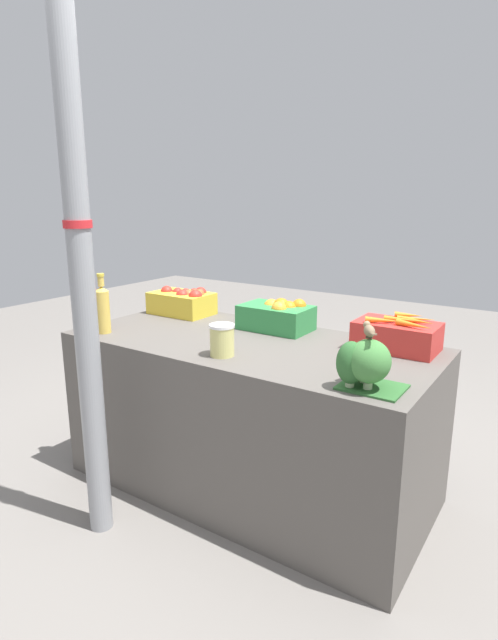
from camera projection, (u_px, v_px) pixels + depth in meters
name	position (u px, v px, depth m)	size (l,w,h in m)	color
ground_plane	(249.00, 484.00, 2.53)	(10.00, 10.00, 0.00)	slate
market_table	(249.00, 415.00, 2.44)	(1.73, 0.81, 0.76)	#56514C
support_pole	(80.00, 255.00, 1.92)	(0.11, 0.11, 2.39)	gray
apple_crate	(184.00, 301.00, 2.86)	(0.35, 0.22, 0.16)	gold
orange_crate	(278.00, 316.00, 2.53)	(0.35, 0.22, 0.16)	#2D8442
carrot_crate	(397.00, 335.00, 2.20)	(0.35, 0.22, 0.16)	red
broccoli_pile	(365.00, 363.00, 1.75)	(0.23, 0.20, 0.19)	#2D602D
juice_bottle_ruby	(89.00, 305.00, 2.51)	(0.08, 0.08, 0.30)	#B2333D
juice_bottle_golden	(103.00, 308.00, 2.46)	(0.07, 0.07, 0.30)	gold
pickle_jar	(222.00, 340.00, 2.11)	(0.11, 0.11, 0.14)	#D1CC75
sparrow_bird	(369.00, 330.00, 1.71)	(0.08, 0.12, 0.05)	#4C3D2D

